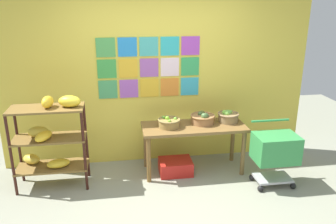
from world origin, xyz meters
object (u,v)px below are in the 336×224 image
at_px(fruit_basket_back_left, 228,116).
at_px(shopping_cart, 275,150).
at_px(fruit_basket_centre, 203,118).
at_px(banana_shelf_unit, 49,136).
at_px(display_table, 194,132).
at_px(produce_crate_under_table, 175,167).
at_px(fruit_basket_right, 169,122).

xyz_separation_m(fruit_basket_back_left, shopping_cart, (0.45, -0.62, -0.28)).
xyz_separation_m(fruit_basket_centre, fruit_basket_back_left, (0.37, 0.00, 0.01)).
xyz_separation_m(banana_shelf_unit, fruit_basket_back_left, (2.42, 0.20, 0.07)).
bearing_deg(fruit_basket_centre, display_table, -153.21).
bearing_deg(fruit_basket_back_left, produce_crate_under_table, -171.23).
relative_size(display_table, fruit_basket_centre, 4.14).
bearing_deg(banana_shelf_unit, produce_crate_under_table, 2.65).
height_order(fruit_basket_back_left, shopping_cart, fruit_basket_back_left).
distance_m(banana_shelf_unit, fruit_basket_centre, 2.06).
relative_size(fruit_basket_right, shopping_cart, 0.37).
distance_m(banana_shelf_unit, display_table, 1.92).
bearing_deg(display_table, banana_shelf_unit, -176.38).
xyz_separation_m(banana_shelf_unit, produce_crate_under_table, (1.65, 0.08, -0.61)).
distance_m(display_table, shopping_cart, 1.11).
relative_size(fruit_basket_centre, shopping_cart, 0.41).
bearing_deg(fruit_basket_centre, fruit_basket_back_left, 0.48).
xyz_separation_m(display_table, fruit_basket_back_left, (0.51, 0.07, 0.18)).
height_order(fruit_basket_right, fruit_basket_back_left, fruit_basket_back_left).
relative_size(display_table, fruit_basket_back_left, 4.73).
xyz_separation_m(fruit_basket_right, produce_crate_under_table, (0.09, -0.04, -0.66)).
bearing_deg(fruit_basket_centre, fruit_basket_right, -171.52).
bearing_deg(fruit_basket_back_left, display_table, -171.69).
height_order(banana_shelf_unit, fruit_basket_centre, banana_shelf_unit).
relative_size(display_table, shopping_cart, 1.70).
height_order(banana_shelf_unit, fruit_basket_back_left, banana_shelf_unit).
bearing_deg(display_table, shopping_cart, -29.60).
bearing_deg(shopping_cart, fruit_basket_centre, 151.12).
bearing_deg(fruit_basket_centre, produce_crate_under_table, -163.95).
distance_m(display_table, fruit_basket_centre, 0.23).
xyz_separation_m(fruit_basket_centre, shopping_cart, (0.82, -0.62, -0.27)).
bearing_deg(display_table, fruit_basket_right, -179.78).
bearing_deg(banana_shelf_unit, fruit_basket_centre, 5.36).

